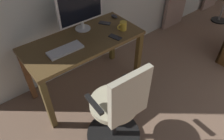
{
  "coord_description": "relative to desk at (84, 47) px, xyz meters",
  "views": [
    {
      "loc": [
        2.53,
        -1.2,
        2.03
      ],
      "look_at": [
        1.64,
        -2.31,
        0.75
      ],
      "focal_mm": 33.64,
      "sensor_mm": 36.0,
      "label": 1
    }
  ],
  "objects": [
    {
      "name": "desk",
      "position": [
        0.0,
        0.0,
        0.0
      ],
      "size": [
        1.33,
        0.62,
        0.74
      ],
      "color": "brown",
      "rests_on": "ground"
    },
    {
      "name": "office_chair",
      "position": [
        0.2,
        0.84,
        -0.14
      ],
      "size": [
        0.56,
        0.56,
        1.05
      ],
      "rotation": [
        0.0,
        0.0,
        3.1
      ],
      "color": "black",
      "rests_on": "ground"
    },
    {
      "name": "computer_monitor",
      "position": [
        -0.12,
        -0.19,
        0.36
      ],
      "size": [
        0.56,
        0.18,
        0.45
      ],
      "color": "white",
      "rests_on": "desk"
    },
    {
      "name": "computer_keyboard",
      "position": [
        0.25,
        0.06,
        0.12
      ],
      "size": [
        0.37,
        0.14,
        0.02
      ],
      "primitive_type": "cube",
      "color": "silver",
      "rests_on": "desk"
    },
    {
      "name": "computer_mouse",
      "position": [
        -0.58,
        -0.17,
        0.12
      ],
      "size": [
        0.06,
        0.1,
        0.04
      ],
      "primitive_type": "ellipsoid",
      "color": "#333338",
      "rests_on": "desk"
    },
    {
      "name": "cell_phone_face_up",
      "position": [
        -0.4,
        -0.13,
        0.11
      ],
      "size": [
        0.14,
        0.16,
        0.01
      ],
      "primitive_type": "cube",
      "rotation": [
        0.0,
        0.0,
        0.59
      ],
      "color": "#333338",
      "rests_on": "desk"
    },
    {
      "name": "cell_phone_by_monitor",
      "position": [
        -0.3,
        0.19,
        0.11
      ],
      "size": [
        0.1,
        0.16,
        0.01
      ],
      "primitive_type": "cube",
      "rotation": [
        0.0,
        0.0,
        0.27
      ],
      "color": "#232328",
      "rests_on": "desk"
    },
    {
      "name": "mug_coffee",
      "position": [
        -0.47,
        0.12,
        0.16
      ],
      "size": [
        0.13,
        0.08,
        0.1
      ],
      "color": "gold",
      "rests_on": "desk"
    }
  ]
}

